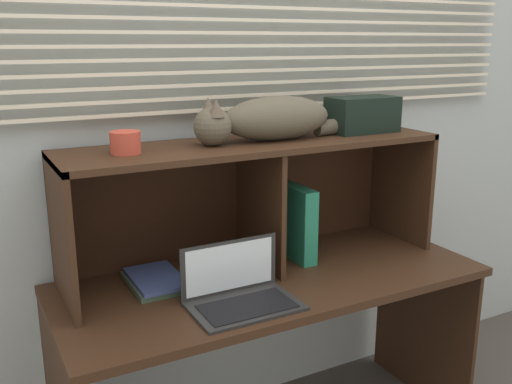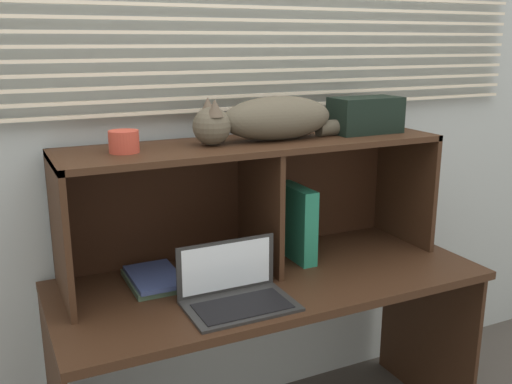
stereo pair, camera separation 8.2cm
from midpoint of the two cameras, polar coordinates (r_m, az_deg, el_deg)
name	(u,v)px [view 2 (the right image)]	position (r m, az deg, el deg)	size (l,w,h in m)	color
back_panel_with_blinds	(230,114)	(2.25, -1.57, 7.72)	(4.40, 0.08, 2.50)	#AEB8B9
desk	(271,310)	(2.14, 2.59, -11.65)	(1.54, 0.64, 0.71)	#382214
hutch_shelf_unit	(252,178)	(2.12, 0.73, 1.39)	(1.41, 0.37, 0.47)	#382214
cat	(271,120)	(2.07, 2.64, 7.22)	(0.76, 0.17, 0.16)	brown
laptop	(236,292)	(1.87, -0.77, -9.94)	(0.35, 0.23, 0.19)	#292929
binder_upright	(296,223)	(2.22, 5.09, -3.08)	(0.06, 0.23, 0.29)	#247F61
book_stack	(153,279)	(2.05, -9.04, -8.54)	(0.17, 0.26, 0.04)	#46624C
small_basket	(124,142)	(1.89, -11.81, 4.93)	(0.10, 0.10, 0.07)	#C14433
storage_box	(365,115)	(2.30, 11.85, 7.50)	(0.27, 0.15, 0.14)	black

